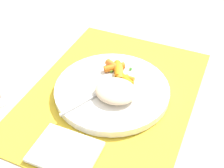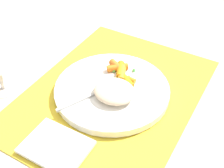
{
  "view_description": "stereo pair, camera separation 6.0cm",
  "coord_description": "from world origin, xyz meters",
  "px_view_note": "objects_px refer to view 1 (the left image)",
  "views": [
    {
      "loc": [
        -0.47,
        -0.2,
        0.48
      ],
      "look_at": [
        0.0,
        0.0,
        0.03
      ],
      "focal_mm": 48.74,
      "sensor_mm": 36.0,
      "label": 1
    },
    {
      "loc": [
        -0.44,
        -0.26,
        0.48
      ],
      "look_at": [
        0.0,
        0.0,
        0.03
      ],
      "focal_mm": 48.74,
      "sensor_mm": 36.0,
      "label": 2
    }
  ],
  "objects_px": {
    "carrot_portion": "(119,71)",
    "plate": "(112,90)",
    "napkin": "(65,152)",
    "rice_mound": "(116,91)",
    "fork": "(105,90)"
  },
  "relations": [
    {
      "from": "carrot_portion",
      "to": "napkin",
      "type": "relative_size",
      "value": 0.75
    },
    {
      "from": "carrot_portion",
      "to": "plate",
      "type": "bearing_deg",
      "value": -175.45
    },
    {
      "from": "plate",
      "to": "carrot_portion",
      "type": "height_order",
      "value": "carrot_portion"
    },
    {
      "from": "plate",
      "to": "rice_mound",
      "type": "xyz_separation_m",
      "value": [
        -0.02,
        -0.02,
        0.02
      ]
    },
    {
      "from": "carrot_portion",
      "to": "fork",
      "type": "height_order",
      "value": "carrot_portion"
    },
    {
      "from": "plate",
      "to": "napkin",
      "type": "relative_size",
      "value": 2.12
    },
    {
      "from": "rice_mound",
      "to": "napkin",
      "type": "height_order",
      "value": "rice_mound"
    },
    {
      "from": "plate",
      "to": "fork",
      "type": "relative_size",
      "value": 1.48
    },
    {
      "from": "carrot_portion",
      "to": "fork",
      "type": "bearing_deg",
      "value": 175.39
    },
    {
      "from": "fork",
      "to": "napkin",
      "type": "distance_m",
      "value": 0.17
    },
    {
      "from": "rice_mound",
      "to": "napkin",
      "type": "distance_m",
      "value": 0.17
    },
    {
      "from": "carrot_portion",
      "to": "napkin",
      "type": "xyz_separation_m",
      "value": [
        -0.24,
        0.01,
        -0.02
      ]
    },
    {
      "from": "carrot_portion",
      "to": "napkin",
      "type": "distance_m",
      "value": 0.24
    },
    {
      "from": "rice_mound",
      "to": "napkin",
      "type": "bearing_deg",
      "value": 168.73
    },
    {
      "from": "plate",
      "to": "napkin",
      "type": "height_order",
      "value": "plate"
    }
  ]
}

